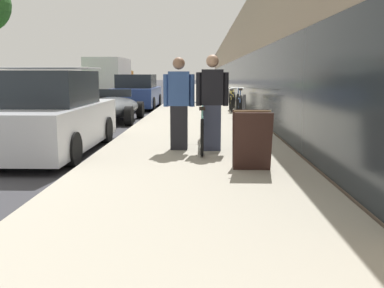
{
  "coord_description": "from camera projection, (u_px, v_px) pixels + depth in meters",
  "views": [
    {
      "loc": [
        5.22,
        -6.03,
        1.57
      ],
      "look_at": [
        4.72,
        11.96,
        -1.38
      ],
      "focal_mm": 40.0,
      "sensor_mm": 36.0,
      "label": 1
    }
  ],
  "objects": [
    {
      "name": "sidewalk_slab",
      "position": [
        201.0,
        98.0,
        26.91
      ],
      "size": [
        3.7,
        70.0,
        0.13
      ],
      "color": "#B2AA99",
      "rests_on": "ground"
    },
    {
      "name": "storefront_facade",
      "position": [
        288.0,
        65.0,
        34.26
      ],
      "size": [
        10.01,
        70.0,
        4.59
      ],
      "color": "gray",
      "rests_on": "ground"
    },
    {
      "name": "lawn_strip",
      "position": [
        36.0,
        96.0,
        31.2
      ],
      "size": [
        6.78,
        70.0,
        0.03
      ],
      "color": "#5B9347",
      "rests_on": "ground"
    },
    {
      "name": "tandem_bicycle",
      "position": [
        202.0,
        129.0,
        8.45
      ],
      "size": [
        0.52,
        2.69,
        0.85
      ],
      "color": "black",
      "rests_on": "sidewalk_slab"
    },
    {
      "name": "person_rider",
      "position": [
        212.0,
        103.0,
        8.01
      ],
      "size": [
        0.61,
        0.24,
        1.79
      ],
      "color": "#33384C",
      "rests_on": "sidewalk_slab"
    },
    {
      "name": "person_bystander",
      "position": [
        179.0,
        104.0,
        8.11
      ],
      "size": [
        0.59,
        0.23,
        1.74
      ],
      "color": "black",
      "rests_on": "sidewalk_slab"
    },
    {
      "name": "bike_rack_hoop",
      "position": [
        244.0,
        105.0,
        12.81
      ],
      "size": [
        0.05,
        0.6,
        0.84
      ],
      "color": "#4C4C51",
      "rests_on": "sidewalk_slab"
    },
    {
      "name": "cruiser_bike_nearest",
      "position": [
        239.0,
        105.0,
        14.12
      ],
      "size": [
        0.52,
        1.92,
        0.98
      ],
      "color": "black",
      "rests_on": "sidewalk_slab"
    },
    {
      "name": "cruiser_bike_middle",
      "position": [
        231.0,
        102.0,
        16.65
      ],
      "size": [
        0.52,
        1.71,
        0.87
      ],
      "color": "black",
      "rests_on": "sidewalk_slab"
    },
    {
      "name": "cruiser_bike_farthest",
      "position": [
        233.0,
        99.0,
        18.67
      ],
      "size": [
        0.52,
        1.69,
        0.86
      ],
      "color": "black",
      "rests_on": "sidewalk_slab"
    },
    {
      "name": "sandwich_board_sign",
      "position": [
        252.0,
        140.0,
        6.49
      ],
      "size": [
        0.56,
        0.56,
        0.9
      ],
      "color": "#331E19",
      "rests_on": "sidewalk_slab"
    },
    {
      "name": "parked_sedan_curbside",
      "position": [
        48.0,
        117.0,
        8.48
      ],
      "size": [
        1.93,
        4.25,
        1.7
      ],
      "color": "silver",
      "rests_on": "ground"
    },
    {
      "name": "vintage_roadster_curbside",
      "position": [
        111.0,
        108.0,
        14.2
      ],
      "size": [
        1.8,
        4.05,
        1.06
      ],
      "color": "#4C5156",
      "rests_on": "ground"
    },
    {
      "name": "parked_sedan_far",
      "position": [
        137.0,
        93.0,
        19.55
      ],
      "size": [
        1.94,
        4.24,
        1.55
      ],
      "color": "navy",
      "rests_on": "ground"
    },
    {
      "name": "moving_truck",
      "position": [
        110.0,
        77.0,
        31.46
      ],
      "size": [
        2.54,
        6.75,
        2.69
      ],
      "color": "orange",
      "rests_on": "ground"
    }
  ]
}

